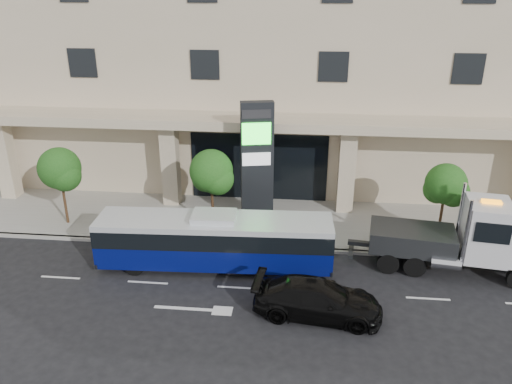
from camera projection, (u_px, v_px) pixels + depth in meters
ground at (242, 269)px, 22.89m from camera, size 120.00×120.00×0.00m
sidewalk at (254, 220)px, 27.45m from camera, size 120.00×6.00×0.15m
curb at (247, 247)px, 24.70m from camera, size 120.00×0.30×0.15m
convention_center at (270, 18)px, 33.18m from camera, size 60.00×17.60×20.00m
tree_left at (60, 171)px, 25.91m from camera, size 2.27×2.20×4.22m
tree_mid at (212, 174)px, 25.11m from camera, size 2.28×2.20×4.38m
tree_right at (446, 187)px, 24.12m from camera, size 2.10×2.00×4.04m
city_bus at (215, 240)px, 22.64m from camera, size 10.70×2.68×2.69m
tow_truck at (466, 239)px, 22.17m from camera, size 8.67×3.08×3.92m
black_sedan at (318, 299)px, 19.49m from camera, size 5.22×2.55×1.46m
signage_pylon at (257, 164)px, 25.67m from camera, size 1.74×0.93×6.64m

